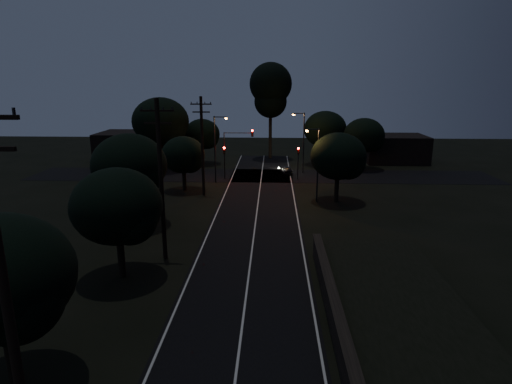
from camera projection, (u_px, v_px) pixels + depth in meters
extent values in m
cube|color=black|center=(255.00, 226.00, 36.53)|extent=(8.00, 70.00, 0.02)
cube|color=black|center=(262.00, 176.00, 55.86)|extent=(60.00, 8.00, 0.02)
cube|color=beige|center=(255.00, 226.00, 36.53)|extent=(0.12, 70.00, 0.01)
cube|color=beige|center=(211.00, 225.00, 36.67)|extent=(0.12, 70.00, 0.01)
cube|color=beige|center=(299.00, 226.00, 36.38)|extent=(0.12, 70.00, 0.01)
cube|color=black|center=(346.00, 361.00, 17.80)|extent=(0.40, 26.00, 1.50)
cube|color=black|center=(347.00, 345.00, 17.60)|extent=(0.55, 26.00, 0.10)
cube|color=black|center=(428.00, 367.00, 17.70)|extent=(6.50, 26.00, 1.20)
cylinder|color=black|center=(7.00, 303.00, 12.05)|extent=(0.30, 0.30, 12.00)
cylinder|color=black|center=(161.00, 182.00, 28.61)|extent=(0.30, 0.30, 11.00)
cube|color=black|center=(157.00, 111.00, 27.41)|extent=(2.20, 0.12, 0.12)
cube|color=black|center=(158.00, 123.00, 27.62)|extent=(1.80, 0.12, 0.12)
cylinder|color=black|center=(202.00, 147.00, 45.10)|extent=(0.30, 0.30, 10.50)
cube|color=black|center=(201.00, 104.00, 43.97)|extent=(2.20, 0.12, 0.12)
cube|color=black|center=(201.00, 112.00, 44.17)|extent=(1.80, 0.12, 0.12)
cylinder|color=black|center=(11.00, 356.00, 17.22)|extent=(0.44, 0.44, 2.67)
sphere|color=black|center=(17.00, 298.00, 15.88)|extent=(3.45, 3.45, 3.45)
cylinder|color=black|center=(121.00, 257.00, 26.85)|extent=(0.44, 0.44, 2.60)
ellipsoid|color=black|center=(117.00, 206.00, 25.99)|extent=(5.53, 5.53, 4.70)
sphere|color=black|center=(130.00, 218.00, 25.56)|extent=(3.32, 3.32, 3.32)
cylinder|color=black|center=(133.00, 209.00, 36.58)|extent=(0.44, 0.44, 2.89)
ellipsoid|color=black|center=(129.00, 165.00, 35.62)|extent=(6.23, 6.23, 5.30)
sphere|color=black|center=(141.00, 174.00, 35.13)|extent=(3.74, 3.74, 3.74)
cylinder|color=black|center=(184.00, 180.00, 48.17)|extent=(0.44, 0.44, 2.26)
ellipsoid|color=black|center=(183.00, 155.00, 47.43)|extent=(4.82, 4.82, 4.10)
sphere|color=black|center=(190.00, 160.00, 47.05)|extent=(2.89, 2.89, 2.89)
cylinder|color=black|center=(203.00, 155.00, 63.63)|extent=(0.44, 0.44, 2.44)
ellipsoid|color=black|center=(202.00, 134.00, 62.83)|extent=(5.23, 5.23, 4.44)
sphere|color=black|center=(208.00, 138.00, 62.42)|extent=(3.14, 3.14, 3.14)
cylinder|color=black|center=(163.00, 156.00, 59.81)|extent=(0.44, 0.44, 3.68)
ellipsoid|color=black|center=(161.00, 122.00, 58.60)|extent=(7.75, 7.75, 6.58)
sphere|color=black|center=(169.00, 128.00, 58.00)|extent=(4.65, 4.65, 4.65)
cylinder|color=black|center=(324.00, 155.00, 62.88)|extent=(0.44, 0.44, 2.88)
ellipsoid|color=black|center=(325.00, 129.00, 61.92)|extent=(6.19, 6.19, 5.26)
sphere|color=black|center=(333.00, 134.00, 61.44)|extent=(3.71, 3.71, 3.71)
cylinder|color=black|center=(362.00, 160.00, 59.81)|extent=(0.44, 0.44, 2.62)
ellipsoid|color=black|center=(364.00, 135.00, 58.95)|extent=(5.59, 5.59, 4.75)
sphere|color=black|center=(372.00, 140.00, 58.51)|extent=(3.35, 3.35, 3.35)
cylinder|color=black|center=(337.00, 189.00, 43.62)|extent=(0.44, 0.44, 2.63)
ellipsoid|color=black|center=(338.00, 156.00, 42.75)|extent=(5.57, 5.57, 4.74)
sphere|color=black|center=(349.00, 163.00, 42.32)|extent=(3.34, 3.34, 3.34)
cylinder|color=black|center=(270.00, 133.00, 67.35)|extent=(0.50, 0.50, 8.13)
sphere|color=black|center=(271.00, 84.00, 65.46)|extent=(6.51, 6.51, 6.51)
sphere|color=black|center=(271.00, 102.00, 66.13)|extent=(5.03, 5.03, 5.03)
cube|color=black|center=(134.00, 146.00, 65.75)|extent=(10.00, 8.00, 4.40)
cube|color=black|center=(394.00, 148.00, 65.20)|extent=(9.00, 7.00, 4.00)
cylinder|color=black|center=(225.00, 166.00, 53.70)|extent=(0.12, 0.12, 3.20)
cube|color=black|center=(224.00, 150.00, 53.18)|extent=(0.28, 0.22, 0.90)
sphere|color=#FF0705|center=(224.00, 148.00, 52.98)|extent=(0.22, 0.22, 0.22)
cylinder|color=black|center=(298.00, 167.00, 53.34)|extent=(0.12, 0.12, 3.20)
cube|color=black|center=(298.00, 151.00, 52.82)|extent=(0.28, 0.22, 0.90)
sphere|color=#FF0705|center=(298.00, 148.00, 52.62)|extent=(0.22, 0.22, 0.22)
cylinder|color=black|center=(224.00, 159.00, 53.47)|extent=(0.12, 0.12, 5.00)
cube|color=black|center=(252.00, 133.00, 52.50)|extent=(0.28, 0.22, 0.90)
sphere|color=#FF0705|center=(252.00, 131.00, 52.30)|extent=(0.22, 0.22, 0.22)
cube|color=black|center=(238.00, 133.00, 52.57)|extent=(3.50, 0.08, 0.08)
cylinder|color=black|center=(215.00, 150.00, 51.19)|extent=(0.16, 0.16, 8.00)
cube|color=black|center=(220.00, 117.00, 50.18)|extent=(1.40, 0.10, 0.10)
cube|color=black|center=(226.00, 117.00, 50.16)|extent=(0.35, 0.22, 0.12)
sphere|color=orange|center=(226.00, 118.00, 50.19)|extent=(0.26, 0.26, 0.26)
cylinder|color=black|center=(304.00, 143.00, 56.56)|extent=(0.16, 0.16, 8.00)
cube|color=black|center=(299.00, 113.00, 55.60)|extent=(1.40, 0.10, 0.10)
cube|color=black|center=(294.00, 114.00, 55.64)|extent=(0.35, 0.22, 0.12)
sphere|color=orange|center=(294.00, 115.00, 55.67)|extent=(0.26, 0.26, 0.26)
cylinder|color=black|center=(318.00, 166.00, 43.08)|extent=(0.16, 0.16, 7.50)
cube|color=black|center=(313.00, 129.00, 42.17)|extent=(1.20, 0.10, 0.10)
cube|color=black|center=(307.00, 130.00, 42.21)|extent=(0.35, 0.22, 0.12)
sphere|color=orange|center=(307.00, 131.00, 42.24)|extent=(0.26, 0.26, 0.26)
imported|color=black|center=(286.00, 170.00, 56.73)|extent=(1.95, 3.32, 1.06)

